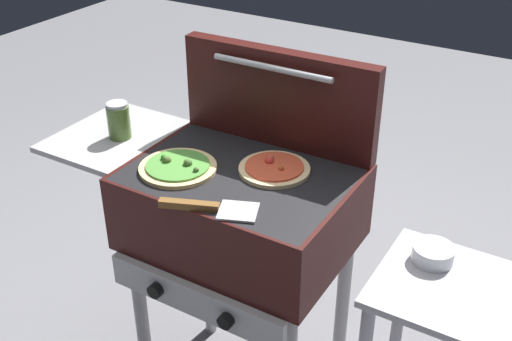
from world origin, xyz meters
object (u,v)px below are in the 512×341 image
object	(u,v)px
grill	(237,213)
sauce_jar	(119,121)
pizza_pepperoni	(274,168)
spatula	(209,208)
pizza_veggie	(178,167)
topping_bowl_near	(433,254)

from	to	relation	value
grill	sauce_jar	bearing A→B (deg)	-179.43
grill	pizza_pepperoni	size ratio (longest dim) A/B	4.65
sauce_jar	spatula	size ratio (longest dim) A/B	0.45
pizza_pepperoni	pizza_veggie	distance (m)	0.28
pizza_veggie	sauce_jar	distance (m)	0.29
pizza_veggie	topping_bowl_near	bearing A→B (deg)	12.17
topping_bowl_near	spatula	bearing A→B (deg)	-151.58
pizza_pepperoni	sauce_jar	distance (m)	0.53
sauce_jar	spatula	xyz separation A→B (m)	(0.48, -0.20, -0.05)
sauce_jar	spatula	bearing A→B (deg)	-22.69
grill	pizza_pepperoni	distance (m)	0.19
spatula	topping_bowl_near	world-z (taller)	spatula
grill	spatula	distance (m)	0.26
sauce_jar	grill	bearing A→B (deg)	0.57
topping_bowl_near	pizza_pepperoni	bearing A→B (deg)	-177.70
sauce_jar	topping_bowl_near	xyz separation A→B (m)	(1.00, 0.08, -0.18)
grill	topping_bowl_near	xyz separation A→B (m)	(0.57, 0.08, 0.02)
pizza_veggie	spatula	xyz separation A→B (m)	(0.20, -0.13, -0.00)
grill	topping_bowl_near	world-z (taller)	grill
grill	pizza_pepperoni	xyz separation A→B (m)	(0.09, 0.06, 0.15)
pizza_pepperoni	spatula	distance (m)	0.27
pizza_pepperoni	sauce_jar	size ratio (longest dim) A/B	1.76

